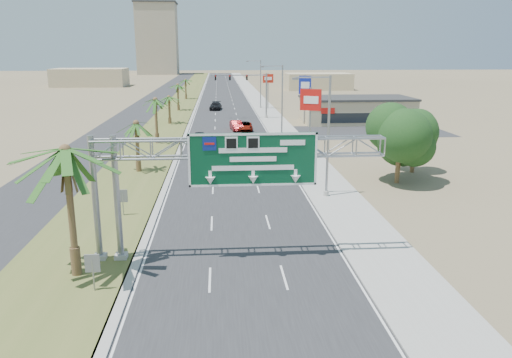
{
  "coord_description": "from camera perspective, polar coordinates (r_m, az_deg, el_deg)",
  "views": [
    {
      "loc": [
        -1.36,
        -17.58,
        11.89
      ],
      "look_at": [
        0.86,
        12.16,
        4.2
      ],
      "focal_mm": 35.0,
      "sensor_mm": 36.0,
      "label": 1
    }
  ],
  "objects": [
    {
      "name": "palm_row_e",
      "position": [
        103.13,
        -8.94,
        10.51
      ],
      "size": [
        3.99,
        3.99,
        6.15
      ],
      "color": "brown",
      "rests_on": "ground"
    },
    {
      "name": "palm_row_f",
      "position": [
        128.04,
        -8.06,
        11.11
      ],
      "size": [
        3.99,
        3.99,
        5.75
      ],
      "color": "brown",
      "rests_on": "ground"
    },
    {
      "name": "building_distant_right",
      "position": [
        160.94,
        7.1,
        11.01
      ],
      "size": [
        20.0,
        12.0,
        5.0
      ],
      "primitive_type": "cube",
      "color": "tan",
      "rests_on": "ground"
    },
    {
      "name": "opposing_road",
      "position": [
        129.08,
        -11.35,
        8.9
      ],
      "size": [
        8.0,
        300.0,
        0.02
      ],
      "primitive_type": "cube",
      "color": "#28282B",
      "rests_on": "ground"
    },
    {
      "name": "signal_mast",
      "position": [
        90.07,
        -0.1,
        9.98
      ],
      "size": [
        10.28,
        0.71,
        8.0
      ],
      "color": "gray",
      "rests_on": "ground"
    },
    {
      "name": "pole_sign_red_near",
      "position": [
        57.14,
        6.26,
        8.6
      ],
      "size": [
        2.31,
        1.27,
        7.93
      ],
      "color": "gray",
      "rests_on": "ground"
    },
    {
      "name": "streetlight_mid",
      "position": [
        70.48,
        2.84,
        8.59
      ],
      "size": [
        3.27,
        0.44,
        10.0
      ],
      "color": "gray",
      "rests_on": "ground"
    },
    {
      "name": "median_grass",
      "position": [
        128.42,
        -8.22,
        9.03
      ],
      "size": [
        7.0,
        300.0,
        0.12
      ],
      "primitive_type": "cube",
      "color": "#56602A",
      "rests_on": "ground"
    },
    {
      "name": "ground",
      "position": [
        21.27,
        0.13,
        -19.53
      ],
      "size": [
        600.0,
        600.0,
        0.0
      ],
      "primitive_type": "plane",
      "color": "#8C7A59",
      "rests_on": "ground"
    },
    {
      "name": "palm_row_d",
      "position": [
        84.31,
        -9.93,
        9.17
      ],
      "size": [
        3.99,
        3.99,
        5.45
      ],
      "color": "brown",
      "rests_on": "ground"
    },
    {
      "name": "building_distant_left",
      "position": [
        183.08,
        -18.41,
        10.96
      ],
      "size": [
        24.0,
        14.0,
        6.0
      ],
      "primitive_type": "cube",
      "color": "tan",
      "rests_on": "ground"
    },
    {
      "name": "palm_near",
      "position": [
        27.21,
        -20.97,
        2.99
      ],
      "size": [
        5.7,
        5.7,
        8.35
      ],
      "color": "brown",
      "rests_on": "ground"
    },
    {
      "name": "streetlight_far",
      "position": [
        106.18,
        0.42,
        10.58
      ],
      "size": [
        3.27,
        0.44,
        10.0
      ],
      "color": "gray",
      "rests_on": "ground"
    },
    {
      "name": "tower_distant",
      "position": [
        269.39,
        -11.21,
        15.39
      ],
      "size": [
        20.0,
        16.0,
        35.0
      ],
      "primitive_type": "cube",
      "color": "tan",
      "rests_on": "ground"
    },
    {
      "name": "oak_near",
      "position": [
        47.13,
        16.16,
        4.91
      ],
      "size": [
        4.5,
        4.5,
        6.8
      ],
      "color": "brown",
      "rests_on": "ground"
    },
    {
      "name": "car_mid_lane",
      "position": [
        76.96,
        -2.25,
        6.12
      ],
      "size": [
        2.1,
        4.64,
        1.48
      ],
      "primitive_type": "imported",
      "rotation": [
        0.0,
        0.0,
        0.12
      ],
      "color": "maroon",
      "rests_on": "ground"
    },
    {
      "name": "car_right_lane",
      "position": [
        76.67,
        -1.25,
        6.03
      ],
      "size": [
        2.26,
        4.74,
        1.31
      ],
      "primitive_type": "imported",
      "rotation": [
        0.0,
        0.0,
        -0.02
      ],
      "color": "gray",
      "rests_on": "ground"
    },
    {
      "name": "palm_row_c",
      "position": [
        66.38,
        -11.44,
        8.8
      ],
      "size": [
        3.99,
        3.99,
        6.75
      ],
      "color": "brown",
      "rests_on": "ground"
    },
    {
      "name": "store_building",
      "position": [
        87.34,
        11.37,
        7.68
      ],
      "size": [
        18.0,
        10.0,
        4.0
      ],
      "primitive_type": "cube",
      "color": "tan",
      "rests_on": "ground"
    },
    {
      "name": "sidewalk_right",
      "position": [
        128.51,
        0.15,
        9.18
      ],
      "size": [
        4.0,
        300.0,
        0.1
      ],
      "primitive_type": "cube",
      "color": "#9E9B93",
      "rests_on": "ground"
    },
    {
      "name": "pole_sign_red_far",
      "position": [
        105.57,
        1.39,
        11.15
      ],
      "size": [
        2.2,
        0.35,
        7.39
      ],
      "color": "gray",
      "rests_on": "ground"
    },
    {
      "name": "sign_gantry",
      "position": [
        28.12,
        -3.58,
        2.46
      ],
      "size": [
        16.75,
        1.24,
        7.5
      ],
      "color": "gray",
      "rests_on": "ground"
    },
    {
      "name": "pole_sign_blue",
      "position": [
        83.85,
        5.62,
        10.4
      ],
      "size": [
        2.01,
        0.8,
        8.1
      ],
      "color": "gray",
      "rests_on": "ground"
    },
    {
      "name": "road",
      "position": [
        128.14,
        -3.69,
        9.11
      ],
      "size": [
        12.0,
        300.0,
        0.02
      ],
      "primitive_type": "cube",
      "color": "#28282B",
      "rests_on": "ground"
    },
    {
      "name": "car_left_lane",
      "position": [
        66.11,
        -6.5,
        4.68
      ],
      "size": [
        1.81,
        4.46,
        1.52
      ],
      "primitive_type": "imported",
      "rotation": [
        0.0,
        0.0,
        0.0
      ],
      "color": "black",
      "rests_on": "ground"
    },
    {
      "name": "streetlight_near",
      "position": [
        41.15,
        7.96,
        4.25
      ],
      "size": [
        3.27,
        0.44,
        10.0
      ],
      "color": "gray",
      "rests_on": "ground"
    },
    {
      "name": "oak_far",
      "position": [
        52.0,
        17.71,
        4.85
      ],
      "size": [
        3.5,
        3.5,
        5.6
      ],
      "color": "brown",
      "rests_on": "ground"
    },
    {
      "name": "median_signback_b",
      "position": [
        37.76,
        -15.01,
        -2.09
      ],
      "size": [
        0.75,
        0.08,
        2.08
      ],
      "color": "gray",
      "rests_on": "ground"
    },
    {
      "name": "palm_row_b",
      "position": [
        50.73,
        -13.55,
        6.14
      ],
      "size": [
        3.99,
        3.99,
        5.95
      ],
      "color": "brown",
      "rests_on": "ground"
    },
    {
      "name": "median_signback_a",
      "position": [
        26.58,
        -18.18,
        -9.43
      ],
      "size": [
        0.75,
        0.08,
        2.08
      ],
      "color": "gray",
      "rests_on": "ground"
    },
    {
      "name": "car_far",
      "position": [
        104.5,
        -4.64,
        8.32
      ],
      "size": [
        2.71,
        5.63,
        1.58
      ],
      "primitive_type": "imported",
      "rotation": [
        0.0,
        0.0,
        -0.09
      ],
      "color": "black",
      "rests_on": "ground"
    }
  ]
}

